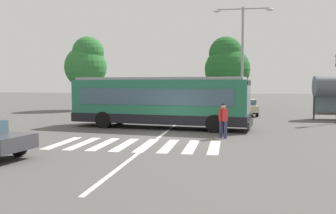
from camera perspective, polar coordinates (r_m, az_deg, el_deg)
ground_plane at (r=18.46m, az=-0.42°, el=-4.67°), size 160.00×160.00×0.00m
city_transit_bus at (r=21.95m, az=-1.30°, el=0.83°), size 11.04×4.05×3.06m
pedestrian_crossing_street at (r=18.05m, az=8.67°, el=-1.81°), size 0.45×0.49×1.72m
parked_car_white at (r=32.70m, az=-7.49°, el=0.32°), size 1.95×4.54×1.35m
parked_car_teal at (r=32.40m, az=-2.29°, el=0.32°), size 2.03×4.58×1.35m
parked_car_blue at (r=31.51m, az=2.36°, el=0.22°), size 1.94×4.53×1.35m
parked_car_charcoal at (r=31.99m, az=6.92°, el=0.25°), size 1.96×4.55×1.35m
parked_car_champagne at (r=31.47m, az=12.06°, el=0.13°), size 1.95×4.54×1.35m
twin_arm_street_lamp at (r=29.72m, az=11.61°, el=8.86°), size 4.67×0.32×8.71m
background_tree_left at (r=37.60m, az=-12.68°, el=6.78°), size 4.21×4.21×7.38m
background_tree_right at (r=39.79m, az=9.22°, el=6.56°), size 4.86×4.86×7.72m
crosswalk_painted_stripes at (r=16.04m, az=-5.09°, el=-5.95°), size 7.28×3.39×0.01m
lane_center_line at (r=20.46m, az=-0.19°, el=-3.83°), size 0.16×24.00×0.01m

